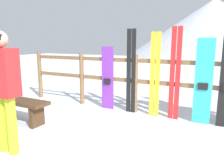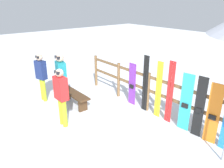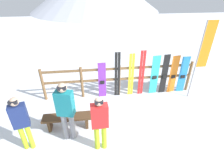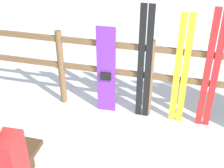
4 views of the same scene
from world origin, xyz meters
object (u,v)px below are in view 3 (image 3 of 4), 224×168
at_px(snowboard_blue, 183,75).
at_px(rental_flag, 203,52).
at_px(snowboard_cyan, 155,75).
at_px(person_red, 100,121).
at_px(bench, 68,119).
at_px(snowboard_black_stripe, 164,75).
at_px(person_navy, 21,120).
at_px(snowboard_orange, 173,75).
at_px(ski_pair_black, 117,75).
at_px(person_teal, 66,109).
at_px(snowboard_purple, 102,80).
at_px(ski_pair_red, 142,73).
at_px(ski_pair_yellow, 131,75).

xyz_separation_m(snowboard_blue, rental_flag, (0.26, -0.40, 1.04)).
bearing_deg(snowboard_cyan, person_red, -132.61).
relative_size(bench, snowboard_black_stripe, 0.91).
bearing_deg(person_red, rental_flag, 28.99).
bearing_deg(person_navy, snowboard_orange, 24.14).
relative_size(ski_pair_black, rental_flag, 0.62).
xyz_separation_m(person_teal, snowboard_purple, (1.05, 1.93, -0.35)).
height_order(person_navy, ski_pair_red, ski_pair_red).
xyz_separation_m(person_teal, ski_pair_yellow, (2.12, 1.94, -0.20)).
bearing_deg(snowboard_orange, snowboard_black_stripe, 179.99).
height_order(person_red, snowboard_black_stripe, person_red).
height_order(person_red, ski_pair_yellow, ski_pair_yellow).
distance_m(ski_pair_black, snowboard_cyan, 1.41).
bearing_deg(ski_pair_black, snowboard_orange, -0.09).
distance_m(snowboard_cyan, snowboard_black_stripe, 0.38).
bearing_deg(ski_pair_black, snowboard_purple, -179.64).
distance_m(person_red, rental_flag, 4.16).
distance_m(snowboard_cyan, snowboard_blue, 1.12).
relative_size(snowboard_purple, ski_pair_red, 0.78).
xyz_separation_m(person_teal, snowboard_blue, (4.13, 1.93, -0.31)).
bearing_deg(rental_flag, ski_pair_yellow, 170.01).
relative_size(snowboard_blue, rental_flag, 0.52).
distance_m(person_navy, snowboard_purple, 3.01).
xyz_separation_m(bench, ski_pair_yellow, (2.19, 1.53, 0.51)).
xyz_separation_m(bench, ski_pair_black, (1.68, 1.53, 0.54)).
height_order(ski_pair_yellow, snowboard_cyan, ski_pair_yellow).
relative_size(snowboard_cyan, snowboard_black_stripe, 0.98).
height_order(ski_pair_black, ski_pair_yellow, ski_pair_black).
distance_m(person_red, snowboard_cyan, 3.23).
distance_m(person_navy, snowboard_black_stripe, 4.93).
bearing_deg(ski_pair_red, person_teal, -142.34).
height_order(person_navy, person_red, person_red).
xyz_separation_m(snowboard_purple, ski_pair_red, (1.46, 0.00, 0.19)).
height_order(bench, snowboard_orange, snowboard_orange).
distance_m(bench, person_red, 1.38).
relative_size(ski_pair_red, snowboard_cyan, 1.14).
relative_size(bench, ski_pair_red, 0.81).
relative_size(ski_pair_yellow, ski_pair_red, 0.95).
bearing_deg(rental_flag, bench, -165.87).
bearing_deg(snowboard_cyan, person_navy, -152.12).
distance_m(person_navy, rental_flag, 5.77).
height_order(ski_pair_red, snowboard_cyan, ski_pair_red).
bearing_deg(snowboard_blue, snowboard_black_stripe, 179.99).
xyz_separation_m(ski_pair_yellow, snowboard_orange, (1.63, -0.00, -0.08)).
xyz_separation_m(bench, snowboard_black_stripe, (3.46, 1.52, 0.46)).
relative_size(person_red, ski_pair_black, 0.93).
relative_size(person_red, snowboard_orange, 1.07).
bearing_deg(person_navy, snowboard_purple, 45.69).
relative_size(snowboard_purple, snowboard_cyan, 0.89).
relative_size(person_navy, ski_pair_black, 0.92).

